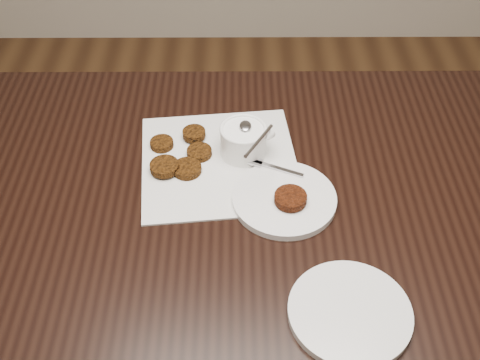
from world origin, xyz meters
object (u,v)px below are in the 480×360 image
at_px(table, 217,325).
at_px(plate_with_patty, 284,196).
at_px(napkin, 219,162).
at_px(plate_empty, 350,313).
at_px(sauce_ramekin, 243,128).

xyz_separation_m(table, plate_with_patty, (0.14, 0.03, 0.39)).
bearing_deg(napkin, plate_empty, -59.16).
relative_size(table, sauce_ramekin, 11.18).
xyz_separation_m(napkin, plate_empty, (0.21, -0.36, 0.00)).
bearing_deg(table, plate_with_patty, 14.02).
distance_m(plate_with_patty, plate_empty, 0.26).
height_order(sauce_ramekin, plate_empty, sauce_ramekin).
relative_size(table, plate_with_patty, 7.39).
bearing_deg(table, plate_empty, -43.85).
bearing_deg(plate_with_patty, plate_empty, -70.39).
bearing_deg(plate_empty, sauce_ramekin, 113.22).
relative_size(napkin, plate_with_patty, 1.57).
bearing_deg(plate_empty, table, 136.15).
xyz_separation_m(sauce_ramekin, plate_with_patty, (0.08, -0.13, -0.05)).
bearing_deg(sauce_ramekin, plate_empty, -66.78).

